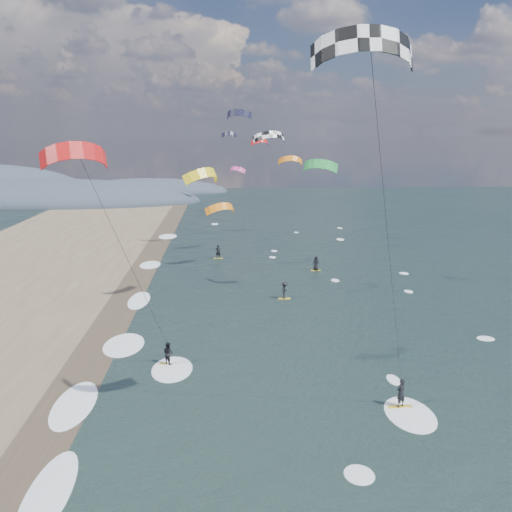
{
  "coord_description": "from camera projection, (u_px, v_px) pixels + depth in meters",
  "views": [
    {
      "loc": [
        -3.0,
        -23.58,
        14.77
      ],
      "look_at": [
        -1.0,
        12.0,
        7.0
      ],
      "focal_mm": 40.0,
      "sensor_mm": 36.0,
      "label": 1
    }
  ],
  "objects": [
    {
      "name": "kitesurfer_near_a",
      "position": [
        380.0,
        139.0,
        23.21
      ],
      "size": [
        7.61,
        8.28,
        19.06
      ],
      "color": "gold",
      "rests_on": "ground"
    },
    {
      "name": "ground",
      "position": [
        292.0,
        459.0,
        26.32
      ],
      "size": [
        260.0,
        260.0,
        0.0
      ],
      "primitive_type": "plane",
      "color": "black",
      "rests_on": "ground"
    },
    {
      "name": "bg_kite_field",
      "position": [
        252.0,
        153.0,
        73.25
      ],
      "size": [
        13.97,
        70.39,
        11.35
      ],
      "color": "#D83F8C",
      "rests_on": "ground"
    },
    {
      "name": "coastal_hills",
      "position": [
        39.0,
        199.0,
        129.07
      ],
      "size": [
        80.0,
        41.0,
        15.0
      ],
      "color": "#3D4756",
      "rests_on": "ground"
    },
    {
      "name": "shoreline_surf",
      "position": [
        115.0,
        346.0,
        40.11
      ],
      "size": [
        2.4,
        79.4,
        0.11
      ],
      "color": "white",
      "rests_on": "ground"
    },
    {
      "name": "wet_sand_strip",
      "position": [
        81.0,
        375.0,
        35.41
      ],
      "size": [
        3.0,
        240.0,
        0.0
      ],
      "primitive_type": "cube",
      "color": "#382D23",
      "rests_on": "ground"
    },
    {
      "name": "far_kitesurfers",
      "position": [
        279.0,
        272.0,
        58.19
      ],
      "size": [
        11.79,
        17.99,
        1.67
      ],
      "color": "gold",
      "rests_on": "ground"
    },
    {
      "name": "kitesurfer_near_b",
      "position": [
        114.0,
        236.0,
        30.89
      ],
      "size": [
        6.86,
        8.61,
        14.85
      ],
      "color": "gold",
      "rests_on": "ground"
    }
  ]
}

